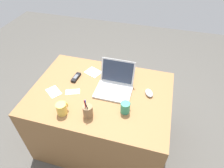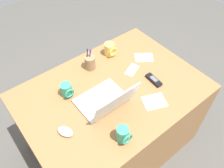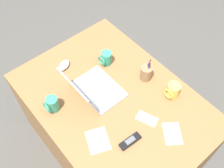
% 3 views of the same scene
% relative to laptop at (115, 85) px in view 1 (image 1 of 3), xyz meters
% --- Properties ---
extents(ground_plane, '(6.00, 6.00, 0.00)m').
position_rel_laptop_xyz_m(ground_plane, '(-0.11, -0.07, -0.78)').
color(ground_plane, '#4C4944').
extents(desk, '(1.27, 0.90, 0.73)m').
position_rel_laptop_xyz_m(desk, '(-0.11, -0.07, -0.42)').
color(desk, olive).
rests_on(desk, ground).
extents(laptop, '(0.32, 0.30, 0.24)m').
position_rel_laptop_xyz_m(laptop, '(0.00, 0.00, 0.00)').
color(laptop, silver).
rests_on(laptop, desk).
extents(computer_mouse, '(0.10, 0.12, 0.03)m').
position_rel_laptop_xyz_m(computer_mouse, '(0.31, 0.01, -0.03)').
color(computer_mouse, silver).
rests_on(computer_mouse, desk).
extents(coffee_mug_white, '(0.08, 0.09, 0.10)m').
position_rel_laptop_xyz_m(coffee_mug_white, '(-0.33, -0.38, 0.00)').
color(coffee_mug_white, '#E0BC4C').
rests_on(coffee_mug_white, desk).
extents(coffee_mug_tall, '(0.08, 0.09, 0.11)m').
position_rel_laptop_xyz_m(coffee_mug_tall, '(0.07, 0.26, 0.01)').
color(coffee_mug_tall, '#338C6B').
rests_on(coffee_mug_tall, desk).
extents(coffee_mug_spare, '(0.07, 0.09, 0.10)m').
position_rel_laptop_xyz_m(coffee_mug_spare, '(0.15, -0.23, 0.00)').
color(coffee_mug_spare, '#338C6B').
rests_on(coffee_mug_spare, desk).
extents(cordless_phone, '(0.05, 0.14, 0.03)m').
position_rel_laptop_xyz_m(cordless_phone, '(-0.40, 0.04, -0.04)').
color(cordless_phone, black).
rests_on(cordless_phone, desk).
extents(pen_holder, '(0.08, 0.08, 0.18)m').
position_rel_laptop_xyz_m(pen_holder, '(-0.12, -0.35, 0.01)').
color(pen_holder, olive).
rests_on(pen_holder, desk).
extents(paper_note_near_laptop, '(0.17, 0.16, 0.00)m').
position_rel_laptop_xyz_m(paper_note_near_laptop, '(-0.52, -0.19, -0.05)').
color(paper_note_near_laptop, white).
rests_on(paper_note_near_laptop, desk).
extents(paper_note_left, '(0.18, 0.17, 0.00)m').
position_rel_laptop_xyz_m(paper_note_left, '(-0.27, 0.18, -0.05)').
color(paper_note_left, white).
rests_on(paper_note_left, desk).
extents(paper_note_right, '(0.14, 0.11, 0.00)m').
position_rel_laptop_xyz_m(paper_note_right, '(-0.36, -0.14, -0.05)').
color(paper_note_right, white).
rests_on(paper_note_right, desk).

